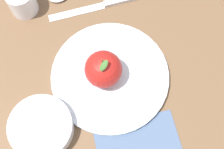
{
  "coord_description": "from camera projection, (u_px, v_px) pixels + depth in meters",
  "views": [
    {
      "loc": [
        0.26,
        -0.04,
        0.63
      ],
      "look_at": [
        0.05,
        0.0,
        0.02
      ],
      "focal_mm": 48.33,
      "sensor_mm": 36.0,
      "label": 1
    }
  ],
  "objects": [
    {
      "name": "cup",
      "position": [
        21.0,
        0.0,
        0.69
      ],
      "size": [
        0.06,
        0.06,
        0.07
      ],
      "color": "white",
      "rests_on": "ground_plane"
    },
    {
      "name": "dinner_plate",
      "position": [
        112.0,
        76.0,
        0.66
      ],
      "size": [
        0.26,
        0.26,
        0.02
      ],
      "color": "silver",
      "rests_on": "ground_plane"
    },
    {
      "name": "apple",
      "position": [
        103.0,
        69.0,
        0.61
      ],
      "size": [
        0.08,
        0.08,
        0.09
      ],
      "color": "#B21E19",
      "rests_on": "dinner_plate"
    },
    {
      "name": "linen_napkin",
      "position": [
        138.0,
        144.0,
        0.62
      ],
      "size": [
        0.11,
        0.17,
        0.0
      ],
      "primitive_type": "cube",
      "rotation": [
        0.0,
        0.0,
        3.15
      ],
      "color": "slate",
      "rests_on": "ground_plane"
    },
    {
      "name": "ground_plane",
      "position": [
        105.0,
        58.0,
        0.68
      ],
      "size": [
        2.4,
        2.4,
        0.0
      ],
      "primitive_type": "plane",
      "color": "brown"
    },
    {
      "name": "knife",
      "position": [
        102.0,
        5.0,
        0.72
      ],
      "size": [
        0.03,
        0.22,
        0.01
      ],
      "color": "silver",
      "rests_on": "ground_plane"
    },
    {
      "name": "side_bowl",
      "position": [
        41.0,
        127.0,
        0.61
      ],
      "size": [
        0.13,
        0.13,
        0.04
      ],
      "color": "white",
      "rests_on": "ground_plane"
    }
  ]
}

